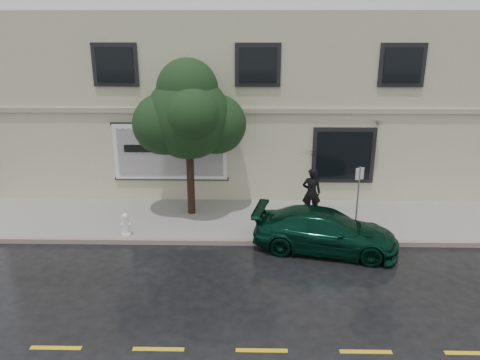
{
  "coord_description": "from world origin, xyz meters",
  "views": [
    {
      "loc": [
        -0.3,
        -11.73,
        6.6
      ],
      "look_at": [
        -0.57,
        2.2,
        1.9
      ],
      "focal_mm": 35.0,
      "sensor_mm": 36.0,
      "label": 1
    }
  ],
  "objects_px": {
    "pedestrian": "(311,193)",
    "street_tree": "(188,117)",
    "car": "(325,231)",
    "fire_hydrant": "(126,225)"
  },
  "relations": [
    {
      "from": "pedestrian",
      "to": "street_tree",
      "type": "distance_m",
      "value": 4.92
    },
    {
      "from": "pedestrian",
      "to": "street_tree",
      "type": "relative_size",
      "value": 0.36
    },
    {
      "from": "car",
      "to": "pedestrian",
      "type": "relative_size",
      "value": 2.44
    },
    {
      "from": "pedestrian",
      "to": "street_tree",
      "type": "height_order",
      "value": "street_tree"
    },
    {
      "from": "pedestrian",
      "to": "fire_hydrant",
      "type": "bearing_deg",
      "value": 16.48
    },
    {
      "from": "pedestrian",
      "to": "fire_hydrant",
      "type": "xyz_separation_m",
      "value": [
        -6.06,
        -1.63,
        -0.52
      ]
    },
    {
      "from": "pedestrian",
      "to": "fire_hydrant",
      "type": "height_order",
      "value": "pedestrian"
    },
    {
      "from": "car",
      "to": "fire_hydrant",
      "type": "relative_size",
      "value": 5.77
    },
    {
      "from": "car",
      "to": "pedestrian",
      "type": "bearing_deg",
      "value": 16.81
    },
    {
      "from": "street_tree",
      "to": "fire_hydrant",
      "type": "relative_size",
      "value": 6.51
    }
  ]
}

